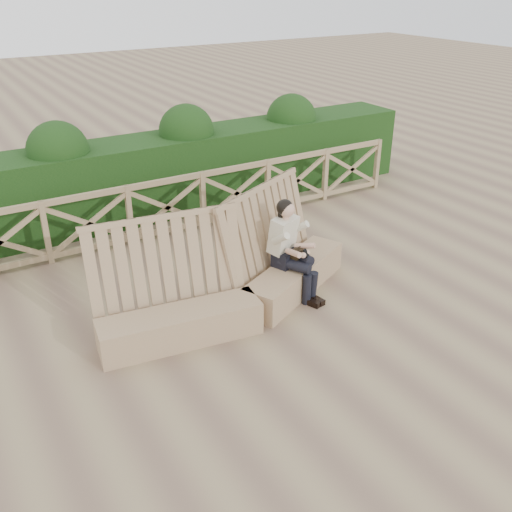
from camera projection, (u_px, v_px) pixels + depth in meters
ground at (270, 325)px, 7.89m from camera, size 60.00×60.00×0.00m
bench at (238, 287)px, 8.03m from camera, size 4.18×1.62×1.59m
woman at (290, 246)px, 8.33m from camera, size 0.58×0.96×1.49m
guardrail at (167, 207)px, 10.32m from camera, size 10.10×0.09×1.10m
hedge at (142, 178)px, 11.15m from camera, size 12.00×1.20×1.50m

